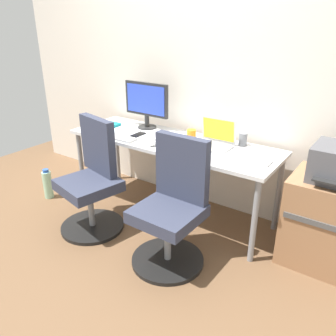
% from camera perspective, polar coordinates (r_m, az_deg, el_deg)
% --- Properties ---
extents(ground_plane, '(5.28, 5.28, 0.00)m').
position_cam_1_polar(ground_plane, '(3.29, 0.50, -7.12)').
color(ground_plane, brown).
extents(back_wall, '(4.40, 0.04, 2.60)m').
position_cam_1_polar(back_wall, '(3.18, 4.74, 16.68)').
color(back_wall, silver).
rests_on(back_wall, ground).
extents(desk, '(1.90, 0.62, 0.71)m').
position_cam_1_polar(desk, '(3.01, 0.54, 3.60)').
color(desk, silver).
rests_on(desk, ground).
extents(office_chair_left, '(0.54, 0.54, 0.94)m').
position_cam_1_polar(office_chair_left, '(2.95, -12.42, -2.14)').
color(office_chair_left, black).
rests_on(office_chair_left, ground).
extents(office_chair_right, '(0.54, 0.54, 0.94)m').
position_cam_1_polar(office_chair_right, '(2.48, 0.76, -6.83)').
color(office_chair_right, black).
rests_on(office_chair_right, ground).
extents(side_cabinet, '(0.60, 0.48, 0.67)m').
position_cam_1_polar(side_cabinet, '(2.74, 25.28, -8.23)').
color(side_cabinet, '#996B47').
rests_on(side_cabinet, ground).
extents(water_bottle_on_floor, '(0.09, 0.09, 0.31)m').
position_cam_1_polar(water_bottle_on_floor, '(3.66, -19.39, -2.56)').
color(water_bottle_on_floor, '#A5D8B2').
rests_on(water_bottle_on_floor, ground).
extents(desktop_monitor, '(0.48, 0.18, 0.43)m').
position_cam_1_polar(desktop_monitor, '(3.28, -3.61, 10.90)').
color(desktop_monitor, '#262626').
rests_on(desktop_monitor, desk).
extents(open_laptop, '(0.31, 0.26, 0.23)m').
position_cam_1_polar(open_laptop, '(2.85, 7.67, 4.70)').
color(open_laptop, silver).
rests_on(open_laptop, desk).
extents(keyboard_by_monitor, '(0.34, 0.12, 0.02)m').
position_cam_1_polar(keyboard_by_monitor, '(3.06, -8.25, 5.06)').
color(keyboard_by_monitor, '#B7B7B7').
rests_on(keyboard_by_monitor, desk).
extents(keyboard_by_laptop, '(0.34, 0.12, 0.02)m').
position_cam_1_polar(keyboard_by_laptop, '(2.62, 13.15, 1.48)').
color(keyboard_by_laptop, silver).
rests_on(keyboard_by_laptop, desk).
extents(mouse_by_monitor, '(0.06, 0.10, 0.03)m').
position_cam_1_polar(mouse_by_monitor, '(3.37, -13.44, 6.54)').
color(mouse_by_monitor, '#2D2D2D').
rests_on(mouse_by_monitor, desk).
extents(mouse_by_laptop, '(0.06, 0.10, 0.03)m').
position_cam_1_polar(mouse_by_laptop, '(2.85, -2.43, 4.03)').
color(mouse_by_laptop, '#B7B7B7').
rests_on(mouse_by_laptop, desk).
extents(coffee_mug, '(0.08, 0.08, 0.09)m').
position_cam_1_polar(coffee_mug, '(2.98, 3.90, 5.53)').
color(coffee_mug, orange).
rests_on(coffee_mug, desk).
extents(pen_cup, '(0.07, 0.07, 0.10)m').
position_cam_1_polar(pen_cup, '(2.91, 12.35, 4.68)').
color(pen_cup, slate).
rests_on(pen_cup, desk).
extents(phone_near_monitor, '(0.07, 0.14, 0.01)m').
position_cam_1_polar(phone_near_monitor, '(3.13, -4.98, 5.57)').
color(phone_near_monitor, black).
rests_on(phone_near_monitor, desk).
extents(notebook, '(0.21, 0.15, 0.03)m').
position_cam_1_polar(notebook, '(3.45, -9.95, 7.18)').
color(notebook, teal).
rests_on(notebook, desk).
extents(paper_pile, '(0.21, 0.30, 0.01)m').
position_cam_1_polar(paper_pile, '(3.04, 0.62, 5.17)').
color(paper_pile, white).
rests_on(paper_pile, desk).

